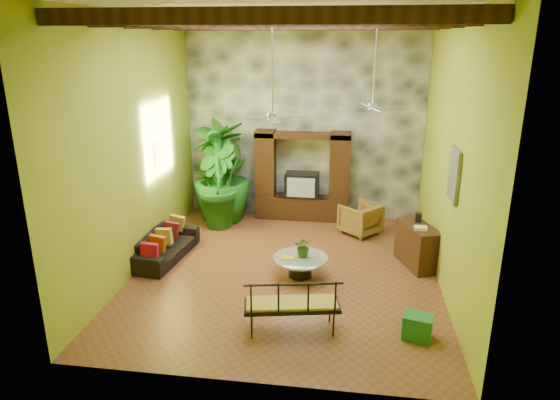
% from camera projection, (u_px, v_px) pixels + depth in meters
% --- Properties ---
extents(ground, '(7.00, 7.00, 0.00)m').
position_uv_depth(ground, '(286.00, 271.00, 10.15)').
color(ground, brown).
rests_on(ground, ground).
extents(ceiling, '(6.00, 7.00, 0.02)m').
position_uv_depth(ceiling, '(287.00, 8.00, 8.60)').
color(ceiling, silver).
rests_on(ceiling, back_wall).
extents(back_wall, '(6.00, 0.02, 5.00)m').
position_uv_depth(back_wall, '(304.00, 121.00, 12.67)').
color(back_wall, '#99AC27').
rests_on(back_wall, ground).
extents(left_wall, '(0.02, 7.00, 5.00)m').
position_uv_depth(left_wall, '(135.00, 146.00, 9.78)').
color(left_wall, '#99AC27').
rests_on(left_wall, ground).
extents(right_wall, '(0.02, 7.00, 5.00)m').
position_uv_depth(right_wall, '(451.00, 155.00, 8.97)').
color(right_wall, '#99AC27').
rests_on(right_wall, ground).
extents(stone_accent_wall, '(5.98, 0.10, 4.98)m').
position_uv_depth(stone_accent_wall, '(304.00, 121.00, 12.61)').
color(stone_accent_wall, '#3D3F45').
rests_on(stone_accent_wall, ground).
extents(ceiling_beams, '(5.95, 5.36, 0.22)m').
position_uv_depth(ceiling_beams, '(287.00, 22.00, 8.67)').
color(ceiling_beams, '#361B11').
rests_on(ceiling_beams, ceiling).
extents(entertainment_center, '(2.40, 0.55, 2.30)m').
position_uv_depth(entertainment_center, '(302.00, 183.00, 12.80)').
color(entertainment_center, black).
rests_on(entertainment_center, ground).
extents(ceiling_fan_front, '(1.28, 1.28, 1.86)m').
position_uv_depth(ceiling_fan_front, '(272.00, 104.00, 8.75)').
color(ceiling_fan_front, silver).
rests_on(ceiling_fan_front, ceiling).
extents(ceiling_fan_back, '(1.28, 1.28, 1.86)m').
position_uv_depth(ceiling_fan_back, '(373.00, 96.00, 10.01)').
color(ceiling_fan_back, silver).
rests_on(ceiling_fan_back, ceiling).
extents(wall_art_mask, '(0.06, 0.32, 0.55)m').
position_uv_depth(wall_art_mask, '(158.00, 154.00, 10.84)').
color(wall_art_mask, gold).
rests_on(wall_art_mask, left_wall).
extents(wall_art_painting, '(0.06, 0.70, 0.90)m').
position_uv_depth(wall_art_painting, '(454.00, 175.00, 8.48)').
color(wall_art_painting, '#26628D').
rests_on(wall_art_painting, right_wall).
extents(sofa, '(0.98, 2.05, 0.58)m').
position_uv_depth(sofa, '(165.00, 245.00, 10.66)').
color(sofa, black).
rests_on(sofa, ground).
extents(wicker_armchair, '(1.15, 1.15, 0.75)m').
position_uv_depth(wicker_armchair, '(360.00, 219.00, 11.98)').
color(wicker_armchair, olive).
rests_on(wicker_armchair, ground).
extents(tall_plant_a, '(1.68, 1.61, 2.64)m').
position_uv_depth(tall_plant_a, '(223.00, 166.00, 12.99)').
color(tall_plant_a, '#265D18').
rests_on(tall_plant_a, ground).
extents(tall_plant_b, '(1.48, 1.53, 2.17)m').
position_uv_depth(tall_plant_b, '(216.00, 184.00, 12.31)').
color(tall_plant_b, '#1A641B').
rests_on(tall_plant_b, ground).
extents(tall_plant_c, '(1.91, 1.91, 2.56)m').
position_uv_depth(tall_plant_c, '(222.00, 172.00, 12.61)').
color(tall_plant_c, '#1B671B').
rests_on(tall_plant_c, ground).
extents(coffee_table, '(1.09, 1.09, 0.40)m').
position_uv_depth(coffee_table, '(300.00, 264.00, 9.86)').
color(coffee_table, black).
rests_on(coffee_table, ground).
extents(centerpiece_plant, '(0.38, 0.33, 0.42)m').
position_uv_depth(centerpiece_plant, '(304.00, 247.00, 9.79)').
color(centerpiece_plant, '#255917').
rests_on(centerpiece_plant, coffee_table).
extents(yellow_tray, '(0.26, 0.19, 0.03)m').
position_uv_depth(yellow_tray, '(288.00, 258.00, 9.76)').
color(yellow_tray, gold).
rests_on(yellow_tray, coffee_table).
extents(iron_bench, '(1.59, 0.84, 0.57)m').
position_uv_depth(iron_bench, '(291.00, 303.00, 7.85)').
color(iron_bench, black).
rests_on(iron_bench, ground).
extents(side_console, '(0.85, 1.20, 0.88)m').
position_uv_depth(side_console, '(418.00, 246.00, 10.26)').
color(side_console, '#362311').
rests_on(side_console, ground).
extents(green_bin, '(0.51, 0.43, 0.39)m').
position_uv_depth(green_bin, '(418.00, 327.00, 7.84)').
color(green_bin, '#1C6A20').
rests_on(green_bin, ground).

